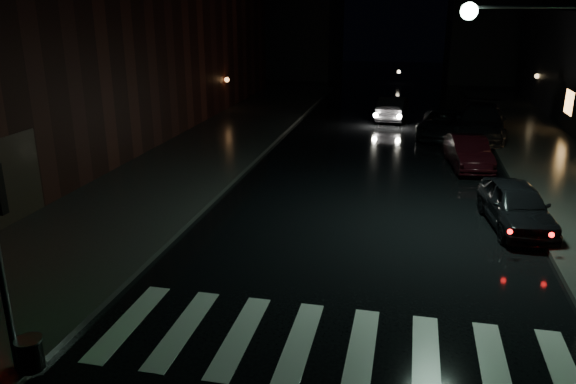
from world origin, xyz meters
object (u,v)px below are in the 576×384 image
Objects in this scene: parked_car_c at (481,122)px; parked_car_d at (443,124)px; parked_car_a at (516,206)px; parked_car_b at (468,152)px; oncoming_car at (393,108)px.

parked_car_d is at bearing -168.73° from parked_car_c.
parked_car_b is at bearing 90.00° from parked_car_a.
parked_car_a is 6.47m from parked_car_b.
parked_car_b is 10.18m from oncoming_car.
parked_car_d is 4.83m from oncoming_car.
oncoming_car reaches higher than parked_car_a.
parked_car_d is (-0.78, 5.53, 0.03)m from parked_car_b.
parked_car_d is (-1.80, -0.16, -0.15)m from parked_car_c.
parked_car_a is at bearing 109.40° from oncoming_car.
parked_car_b is 5.78m from parked_car_c.
parked_car_c reaches higher than parked_car_d.
parked_car_c is (1.02, 5.69, 0.18)m from parked_car_b.
oncoming_car is (-3.39, 9.60, 0.05)m from parked_car_b.
parked_car_a is at bearing -74.57° from parked_car_d.
parked_car_c is 1.81m from parked_car_d.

